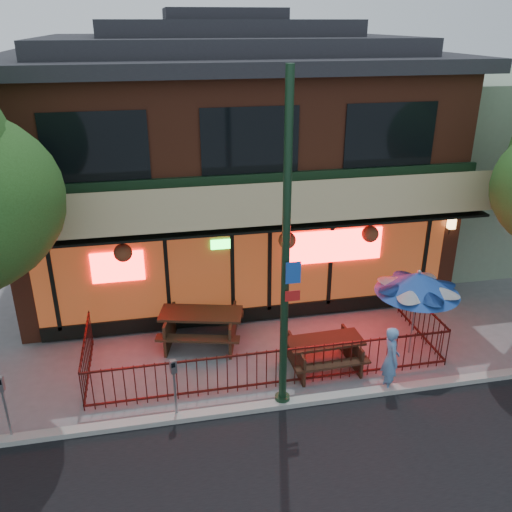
{
  "coord_description": "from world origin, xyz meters",
  "views": [
    {
      "loc": [
        -2.45,
        -9.62,
        7.65
      ],
      "look_at": [
        -0.1,
        2.0,
        2.48
      ],
      "focal_mm": 38.0,
      "sensor_mm": 36.0,
      "label": 1
    }
  ],
  "objects_px": {
    "picnic_table_right": "(324,349)",
    "pedestrian": "(391,359)",
    "picnic_table_left": "(201,323)",
    "parking_meter_far": "(3,398)",
    "street_light": "(285,273)",
    "patio_umbrella": "(418,283)",
    "parking_meter_near": "(174,379)"
  },
  "relations": [
    {
      "from": "patio_umbrella",
      "to": "parking_meter_near",
      "type": "height_order",
      "value": "patio_umbrella"
    },
    {
      "from": "picnic_table_left",
      "to": "parking_meter_near",
      "type": "relative_size",
      "value": 1.69
    },
    {
      "from": "picnic_table_left",
      "to": "street_light",
      "type": "bearing_deg",
      "value": -62.46
    },
    {
      "from": "picnic_table_right",
      "to": "patio_umbrella",
      "type": "relative_size",
      "value": 0.8
    },
    {
      "from": "patio_umbrella",
      "to": "parking_meter_near",
      "type": "xyz_separation_m",
      "value": [
        -5.88,
        -1.29,
        -0.99
      ]
    },
    {
      "from": "patio_umbrella",
      "to": "parking_meter_far",
      "type": "bearing_deg",
      "value": -171.98
    },
    {
      "from": "pedestrian",
      "to": "parking_meter_near",
      "type": "height_order",
      "value": "pedestrian"
    },
    {
      "from": "pedestrian",
      "to": "parking_meter_near",
      "type": "bearing_deg",
      "value": 97.18
    },
    {
      "from": "patio_umbrella",
      "to": "picnic_table_left",
      "type": "bearing_deg",
      "value": 163.58
    },
    {
      "from": "street_light",
      "to": "picnic_table_left",
      "type": "relative_size",
      "value": 2.93
    },
    {
      "from": "street_light",
      "to": "picnic_table_left",
      "type": "distance_m",
      "value": 4.05
    },
    {
      "from": "parking_meter_far",
      "to": "picnic_table_left",
      "type": "bearing_deg",
      "value": 34.16
    },
    {
      "from": "street_light",
      "to": "picnic_table_right",
      "type": "relative_size",
      "value": 3.82
    },
    {
      "from": "picnic_table_left",
      "to": "parking_meter_far",
      "type": "height_order",
      "value": "parking_meter_far"
    },
    {
      "from": "street_light",
      "to": "parking_meter_far",
      "type": "distance_m",
      "value": 5.93
    },
    {
      "from": "picnic_table_left",
      "to": "parking_meter_far",
      "type": "bearing_deg",
      "value": -145.84
    },
    {
      "from": "picnic_table_left",
      "to": "parking_meter_near",
      "type": "xyz_separation_m",
      "value": [
        -0.83,
        -2.77,
        0.38
      ]
    },
    {
      "from": "street_light",
      "to": "pedestrian",
      "type": "distance_m",
      "value": 3.42
    },
    {
      "from": "street_light",
      "to": "parking_meter_far",
      "type": "relative_size",
      "value": 4.7
    },
    {
      "from": "pedestrian",
      "to": "parking_meter_far",
      "type": "bearing_deg",
      "value": 96.93
    },
    {
      "from": "patio_umbrella",
      "to": "pedestrian",
      "type": "relative_size",
      "value": 1.45
    },
    {
      "from": "picnic_table_left",
      "to": "pedestrian",
      "type": "xyz_separation_m",
      "value": [
        3.92,
        -2.72,
        0.2
      ]
    },
    {
      "from": "picnic_table_right",
      "to": "pedestrian",
      "type": "bearing_deg",
      "value": -41.92
    },
    {
      "from": "street_light",
      "to": "patio_umbrella",
      "type": "relative_size",
      "value": 3.07
    },
    {
      "from": "parking_meter_far",
      "to": "parking_meter_near",
      "type": "bearing_deg",
      "value": 0.0
    },
    {
      "from": "picnic_table_right",
      "to": "pedestrian",
      "type": "distance_m",
      "value": 1.6
    },
    {
      "from": "picnic_table_right",
      "to": "picnic_table_left",
      "type": "bearing_deg",
      "value": 148.71
    },
    {
      "from": "picnic_table_right",
      "to": "parking_meter_far",
      "type": "height_order",
      "value": "parking_meter_far"
    },
    {
      "from": "patio_umbrella",
      "to": "pedestrian",
      "type": "xyz_separation_m",
      "value": [
        -1.13,
        -1.24,
        -1.16
      ]
    },
    {
      "from": "patio_umbrella",
      "to": "parking_meter_near",
      "type": "relative_size",
      "value": 1.61
    },
    {
      "from": "street_light",
      "to": "picnic_table_right",
      "type": "xyz_separation_m",
      "value": [
        1.3,
        1.11,
        -2.65
      ]
    },
    {
      "from": "picnic_table_right",
      "to": "patio_umbrella",
      "type": "xyz_separation_m",
      "value": [
        2.3,
        0.18,
        1.44
      ]
    }
  ]
}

